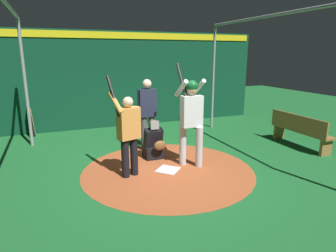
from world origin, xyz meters
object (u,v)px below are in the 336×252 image
at_px(batter, 191,114).
at_px(visitor, 128,131).
at_px(catcher, 154,143).
at_px(home_plate, 168,170).
at_px(umpire, 147,111).
at_px(bench, 300,130).
at_px(bat_rack, 30,119).

bearing_deg(batter, visitor, -87.37).
relative_size(batter, catcher, 2.36).
bearing_deg(visitor, catcher, 117.86).
relative_size(home_plate, batter, 0.19).
height_order(umpire, visitor, visitor).
bearing_deg(visitor, bench, 75.33).
distance_m(catcher, umpire, 0.92).
bearing_deg(bat_rack, batter, 40.43).
bearing_deg(bench, bat_rack, -120.07).
distance_m(home_plate, catcher, 0.87).
bearing_deg(bench, home_plate, -86.59).
xyz_separation_m(home_plate, umpire, (-1.46, 0.04, 0.98)).
bearing_deg(batter, bat_rack, -139.57).
height_order(home_plate, bench, bench).
relative_size(home_plate, catcher, 0.46).
bearing_deg(home_plate, visitor, -92.03).
bearing_deg(bat_rack, catcher, 40.49).
height_order(catcher, visitor, visitor).
relative_size(umpire, bat_rack, 1.68).
relative_size(catcher, bench, 0.51).
xyz_separation_m(umpire, visitor, (1.43, -0.84, -0.08)).
xyz_separation_m(catcher, visitor, (0.77, -0.77, 0.56)).
bearing_deg(umpire, batter, 20.86).
distance_m(batter, bat_rack, 5.17).
bearing_deg(visitor, batter, 75.52).
xyz_separation_m(umpire, bench, (1.24, 3.71, -0.55)).
bearing_deg(visitor, bat_rack, -170.80).
relative_size(home_plate, visitor, 0.21).
xyz_separation_m(home_plate, batter, (-0.09, 0.56, 1.12)).
distance_m(bat_rack, bench, 7.53).
xyz_separation_m(catcher, umpire, (-0.66, 0.08, 0.64)).
distance_m(home_plate, bat_rack, 4.89).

